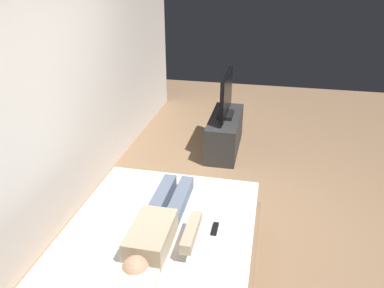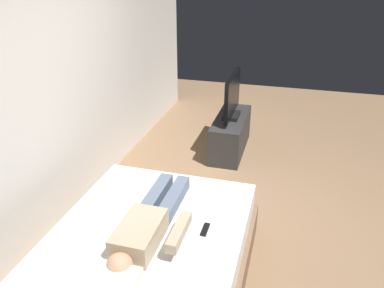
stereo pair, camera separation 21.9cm
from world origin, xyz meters
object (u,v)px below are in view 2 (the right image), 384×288
object	(u,v)px
person	(148,225)
remote	(205,229)
bed	(147,263)
tv	(232,97)
tv_stand	(230,134)

from	to	relation	value
person	remote	world-z (taller)	person
bed	tv	size ratio (longest dim) A/B	2.24
remote	tv_stand	bearing A→B (deg)	5.66
bed	tv_stand	world-z (taller)	bed
bed	tv_stand	distance (m)	2.65
bed	person	xyz separation A→B (m)	(0.03, -0.02, 0.36)
bed	remote	distance (m)	0.54
remote	tv	size ratio (longest dim) A/B	0.17
remote	tv	distance (m)	2.49
person	tv_stand	distance (m)	2.65
remote	bed	bearing A→B (deg)	112.90
bed	person	world-z (taller)	person
person	tv	bearing A→B (deg)	-3.51
person	tv_stand	world-z (taller)	person
bed	tv	bearing A→B (deg)	-3.93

